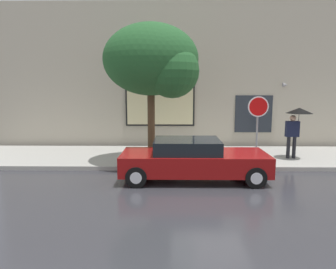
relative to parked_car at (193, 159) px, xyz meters
name	(u,v)px	position (x,y,z in m)	size (l,w,h in m)	color
ground_plane	(210,179)	(0.57, 0.02, -0.66)	(60.00, 60.00, 0.00)	#333338
sidewalk	(201,157)	(0.57, 3.02, -0.59)	(20.00, 4.00, 0.15)	#A3A099
building_facade	(197,77)	(0.56, 5.51, 2.82)	(20.00, 0.67, 7.00)	#B2A893
parked_car	(193,159)	(0.00, 0.00, 0.00)	(4.63, 1.93, 1.32)	maroon
fire_hydrant	(204,152)	(0.56, 1.85, -0.14)	(0.30, 0.44, 0.76)	yellow
pedestrian_with_umbrella	(297,118)	(4.26, 2.46, 1.10)	(1.02, 1.02, 2.03)	black
street_tree	(155,62)	(-1.29, 1.85, 3.22)	(3.53, 3.00, 5.16)	#4C3823
stop_sign	(258,116)	(2.49, 1.61, 1.25)	(0.76, 0.10, 2.50)	gray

